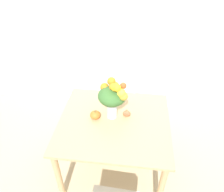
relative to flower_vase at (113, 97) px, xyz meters
name	(u,v)px	position (x,y,z in m)	size (l,w,h in m)	color
ground_plane	(114,164)	(0.03, -0.08, -1.00)	(12.00, 12.00, 0.00)	tan
wall_back	(125,21)	(0.03, 1.13, 0.35)	(8.00, 0.06, 2.70)	silver
dining_table	(114,128)	(0.03, -0.08, -0.36)	(1.12, 1.01, 0.74)	tan
flower_vase	(113,97)	(0.00, 0.00, 0.00)	(0.30, 0.30, 0.45)	silver
pumpkin	(95,115)	(-0.17, -0.05, -0.21)	(0.11, 0.11, 0.10)	orange
turkey_figurine	(127,112)	(0.15, 0.03, -0.22)	(0.08, 0.11, 0.07)	#936642
dining_chair_near_window	(119,93)	(0.00, 0.77, -0.53)	(0.47, 0.47, 0.89)	silver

